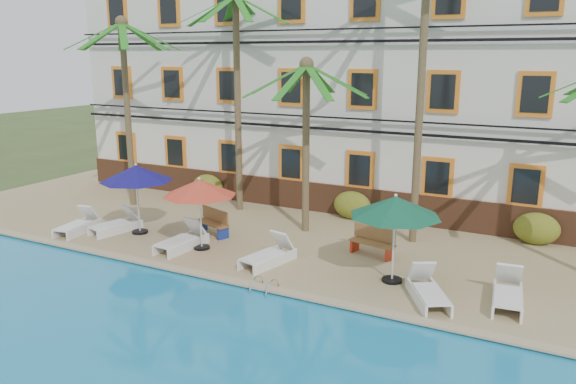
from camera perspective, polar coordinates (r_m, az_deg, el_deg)
The scene contains 23 objects.
ground at distance 17.30m, azimuth -5.79°, elevation -8.42°, with size 100.00×100.00×0.00m, color #384C23.
pool_deck at distance 21.36m, azimuth 1.55°, elevation -3.64°, with size 30.00×12.00×0.25m, color tan.
pool_coping at distance 16.51m, azimuth -7.54°, elevation -8.54°, with size 30.00×0.35×0.06m, color tan.
hotel_building at distance 24.99m, azimuth 6.72°, elevation 11.05°, with size 25.40×6.44×10.22m.
palm_a at distance 24.29m, azimuth -16.16°, elevation 10.33°, with size 4.52×4.52×7.79m.
palm_b at distance 22.65m, azimuth -5.20°, elevation 11.94°, with size 4.52×4.52×8.72m.
palm_c at distance 19.78m, azimuth 1.85°, elevation 7.48°, with size 4.52×4.52×6.20m.
palm_d at distance 18.91m, azimuth 13.57°, elevation 14.35°, with size 4.52×4.52×10.54m.
shrub_left at distance 25.25m, azimuth -8.15°, elevation 0.54°, with size 1.50×0.90×1.10m, color #1D5016.
shrub_mid at distance 22.07m, azimuth 6.54°, elevation -1.33°, with size 1.50×0.90×1.10m, color #1D5016.
shrub_right at distance 20.77m, azimuth 23.94°, elevation -3.42°, with size 1.50×0.90×1.10m, color #1D5016.
umbrella_blue at distance 20.49m, azimuth -15.17°, elevation 1.81°, with size 2.57×2.57×2.57m.
umbrella_red at distance 18.38m, azimuth -8.98°, elevation 0.40°, with size 2.42×2.42×2.42m.
umbrella_green at distance 15.70m, azimuth 10.85°, elevation -1.50°, with size 2.57×2.57×2.57m.
lounger_a at distance 21.71m, azimuth -20.54°, elevation -3.10°, with size 0.96×1.98×0.90m.
lounger_b at distance 21.33m, azimuth -17.02°, elevation -3.12°, with size 1.09×2.00×0.90m.
lounger_c at distance 18.96m, azimuth -10.69°, elevation -4.79°, with size 0.85×2.05×0.95m.
lounger_d at distance 17.32m, azimuth -1.95°, elevation -6.37°, with size 1.12×2.08×0.93m.
lounger_e at distance 15.24m, azimuth 14.01°, elevation -9.68°, with size 1.59×2.06×0.93m.
lounger_f at distance 15.66m, azimuth 21.43°, elevation -9.57°, with size 0.93×2.07×0.95m.
bench_left at distance 20.21m, azimuth -7.54°, elevation -3.02°, with size 1.57×0.96×0.93m.
bench_right at distance 18.20m, azimuth 8.67°, elevation -4.95°, with size 1.57×0.78×0.93m.
pool_ladder at distance 15.57m, azimuth -2.40°, elevation -9.95°, with size 0.54×0.74×0.74m.
Camera 1 is at (8.87, -13.35, 6.50)m, focal length 35.00 mm.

